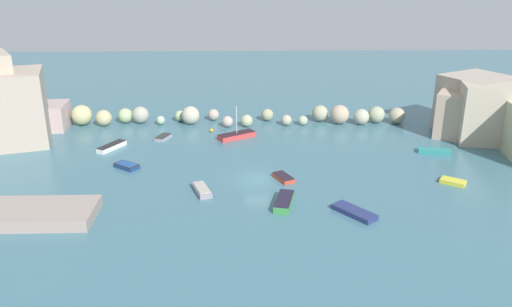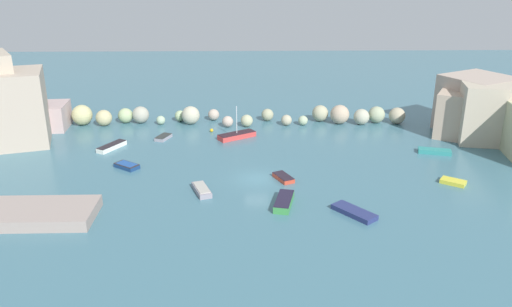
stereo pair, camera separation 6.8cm
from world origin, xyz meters
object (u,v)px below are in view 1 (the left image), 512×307
at_px(channel_buoy, 211,130).
at_px(moored_boat_4, 163,137).
at_px(moored_boat_3, 434,151).
at_px(moored_boat_8, 202,190).
at_px(moored_boat_0, 283,178).
at_px(moored_boat_1, 354,212).
at_px(moored_boat_5, 112,147).
at_px(stone_dock, 41,213).
at_px(moored_boat_9, 453,182).
at_px(moored_boat_6, 127,166).
at_px(moored_boat_7, 284,202).
at_px(moored_boat_2, 237,135).

bearing_deg(channel_buoy, moored_boat_4, -154.86).
relative_size(moored_boat_3, moored_boat_8, 1.10).
xyz_separation_m(channel_buoy, moored_boat_3, (26.58, -8.58, 0.02)).
distance_m(moored_boat_0, moored_boat_1, 9.76).
bearing_deg(moored_boat_0, moored_boat_5, 38.69).
xyz_separation_m(stone_dock, moored_boat_0, (21.77, 8.09, -0.28)).
bearing_deg(moored_boat_9, moored_boat_3, -62.31).
bearing_deg(moored_boat_6, channel_buoy, 91.47).
height_order(moored_boat_1, moored_boat_4, moored_boat_4).
bearing_deg(moored_boat_0, channel_buoy, 2.28).
height_order(moored_boat_1, moored_boat_7, moored_boat_7).
xyz_separation_m(moored_boat_4, moored_boat_6, (-2.58, -9.58, 0.03)).
relative_size(moored_boat_4, moored_boat_6, 0.91).
relative_size(channel_buoy, moored_boat_2, 0.09).
bearing_deg(moored_boat_7, moored_boat_1, -95.67).
bearing_deg(moored_boat_1, moored_boat_6, -156.08).
distance_m(moored_boat_5, moored_boat_9, 38.64).
height_order(moored_boat_6, moored_boat_8, moored_boat_8).
distance_m(moored_boat_0, moored_boat_2, 14.28).
bearing_deg(moored_boat_0, moored_boat_7, 151.25).
relative_size(channel_buoy, moored_boat_7, 0.11).
bearing_deg(moored_boat_7, moored_boat_9, -62.93).
distance_m(moored_boat_1, moored_boat_8, 14.77).
bearing_deg(moored_boat_3, moored_boat_0, 37.40).
height_order(moored_boat_5, moored_boat_8, moored_boat_5).
distance_m(moored_boat_0, moored_boat_5, 22.15).
height_order(moored_boat_0, moored_boat_9, moored_boat_0).
bearing_deg(moored_boat_1, moored_boat_3, 101.57).
xyz_separation_m(channel_buoy, moored_boat_5, (-11.58, -6.23, 0.07)).
height_order(moored_boat_2, moored_boat_8, moored_boat_2).
relative_size(stone_dock, moored_boat_5, 2.27).
bearing_deg(moored_boat_4, moored_boat_6, -173.69).
bearing_deg(moored_boat_4, moored_boat_7, -122.57).
bearing_deg(moored_boat_6, moored_boat_0, 23.88).
height_order(channel_buoy, moored_boat_5, moored_boat_5).
xyz_separation_m(moored_boat_2, moored_boat_7, (4.60, -19.25, -0.01)).
distance_m(moored_boat_4, moored_boat_6, 9.92).
distance_m(moored_boat_5, moored_boat_8, 17.26).
bearing_deg(moored_boat_9, moored_boat_8, 38.68).
relative_size(channel_buoy, moored_boat_1, 0.11).
xyz_separation_m(moored_boat_0, moored_boat_8, (-8.18, -2.93, 0.04)).
bearing_deg(moored_boat_3, moored_boat_8, 36.70).
bearing_deg(moored_boat_4, moored_boat_3, -78.77).
xyz_separation_m(channel_buoy, moored_boat_9, (25.42, -17.35, -0.02)).
height_order(moored_boat_4, moored_boat_7, moored_boat_7).
xyz_separation_m(moored_boat_6, moored_boat_7, (16.45, -9.47, 0.09)).
relative_size(moored_boat_8, moored_boat_9, 1.31).
bearing_deg(moored_boat_3, moored_boat_5, 11.86).
bearing_deg(moored_boat_6, moored_boat_7, 6.05).
height_order(moored_boat_1, moored_boat_6, moored_boat_6).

